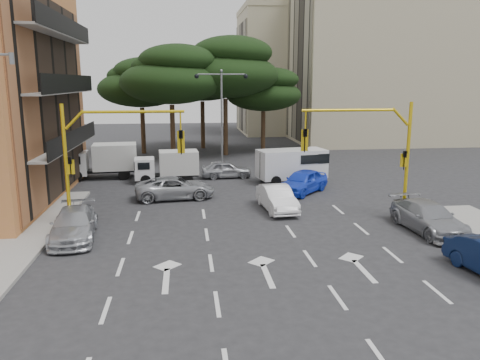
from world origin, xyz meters
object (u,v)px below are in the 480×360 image
object	(u,v)px
signal_mast_left	(103,148)
car_silver_cross_a	(175,188)
car_silver_parked	(428,217)
car_white_hatch	(277,198)
car_silver_cross_b	(226,169)
van_white	(292,166)
signal_mast_right	(375,144)
car_silver_wagon	(74,225)
box_truck_a	(102,161)
box_truck_b	(167,167)
street_lamp_center	(222,102)
car_blue_compact	(302,181)

from	to	relation	value
signal_mast_left	car_silver_cross_a	xyz separation A→B (m)	(3.23, 5.12, -3.21)
signal_mast_left	car_silver_parked	bearing A→B (deg)	-10.17
signal_mast_left	car_white_hatch	world-z (taller)	signal_mast_left
signal_mast_left	car_white_hatch	distance (m)	9.61
car_silver_cross_b	van_white	size ratio (longest dim) A/B	0.78
car_silver_parked	signal_mast_right	bearing A→B (deg)	117.22
car_silver_cross_b	van_white	distance (m)	4.93
signal_mast_right	car_silver_cross_b	bearing A→B (deg)	121.47
signal_mast_right	car_silver_parked	bearing A→B (deg)	-58.45
car_white_hatch	car_silver_wagon	size ratio (longest dim) A/B	0.89
box_truck_a	car_silver_cross_a	bearing A→B (deg)	-146.79
car_white_hatch	van_white	world-z (taller)	van_white
signal_mast_right	signal_mast_left	size ratio (longest dim) A/B	1.00
car_silver_parked	box_truck_b	distance (m)	18.01
street_lamp_center	car_white_hatch	bearing A→B (deg)	-80.36
car_silver_parked	box_truck_b	world-z (taller)	box_truck_b
car_silver_cross_a	box_truck_a	distance (m)	8.69
car_silver_cross_a	van_white	xyz separation A→B (m)	(8.11, 3.89, 0.51)
box_truck_a	box_truck_b	bearing A→B (deg)	-116.56
car_silver_cross_a	car_silver_wagon	bearing A→B (deg)	141.46
signal_mast_right	car_silver_cross_b	world-z (taller)	signal_mast_right
signal_mast_left	van_white	bearing A→B (deg)	38.46
car_silver_parked	box_truck_b	xyz separation A→B (m)	(-12.69, 12.78, 0.41)
signal_mast_left	car_silver_wagon	xyz separation A→B (m)	(-1.20, -1.86, -3.21)
car_silver_wagon	car_silver_cross_b	size ratio (longest dim) A/B	1.25
car_blue_compact	box_truck_b	xyz separation A→B (m)	(-8.69, 4.37, 0.36)
car_blue_compact	van_white	distance (m)	3.38
van_white	box_truck_b	distance (m)	8.79
signal_mast_left	street_lamp_center	bearing A→B (deg)	64.09
car_blue_compact	box_truck_b	world-z (taller)	box_truck_b
signal_mast_left	car_blue_compact	distance (m)	13.02
car_silver_cross_a	box_truck_a	xyz separation A→B (m)	(-5.41, 6.77, 0.60)
signal_mast_left	car_white_hatch	size ratio (longest dim) A/B	1.45
car_silver_parked	box_truck_b	size ratio (longest dim) A/B	1.07
car_silver_parked	box_truck_a	size ratio (longest dim) A/B	0.93
car_silver_wagon	box_truck_a	size ratio (longest dim) A/B	0.90
car_white_hatch	box_truck_b	world-z (taller)	box_truck_b
car_blue_compact	box_truck_a	distance (m)	14.86
signal_mast_left	street_lamp_center	world-z (taller)	street_lamp_center
car_blue_compact	van_white	size ratio (longest dim) A/B	0.92
street_lamp_center	car_silver_cross_a	size ratio (longest dim) A/B	1.61
signal_mast_right	car_silver_wagon	distance (m)	15.26
signal_mast_right	car_blue_compact	distance (m)	6.87
car_white_hatch	box_truck_b	xyz separation A→B (m)	(-6.27, 8.24, 0.42)
car_silver_cross_b	box_truck_a	bearing A→B (deg)	81.97
signal_mast_right	car_silver_wagon	xyz separation A→B (m)	(-14.80, -1.86, -3.21)
car_white_hatch	van_white	bearing A→B (deg)	66.26
car_silver_parked	van_white	size ratio (longest dim) A/B	1.01
car_white_hatch	car_silver_parked	world-z (taller)	car_silver_parked
signal_mast_right	box_truck_b	distance (m)	15.15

